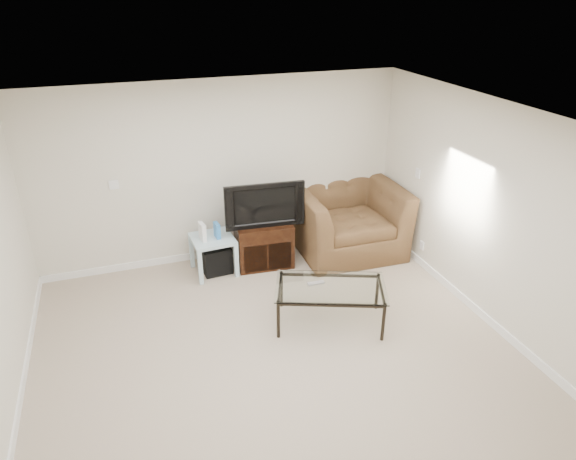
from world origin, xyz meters
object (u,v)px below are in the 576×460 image
object	(u,v)px
side_table	(214,255)
subwoofer	(216,258)
recliner	(348,209)
television	(263,203)
coffee_table	(330,305)
tv_stand	(264,243)

from	to	relation	value
side_table	subwoofer	bearing A→B (deg)	37.60
recliner	television	bearing A→B (deg)	-177.13
coffee_table	tv_stand	bearing A→B (deg)	101.49
tv_stand	coffee_table	xyz separation A→B (m)	(0.32, -1.58, -0.07)
side_table	subwoofer	distance (m)	0.09
subwoofer	side_table	bearing A→B (deg)	-142.40
tv_stand	television	world-z (taller)	television
television	subwoofer	world-z (taller)	television
side_table	television	bearing A→B (deg)	-2.54
television	side_table	distance (m)	0.98
recliner	coffee_table	bearing A→B (deg)	-119.52
recliner	coffee_table	distance (m)	1.88
tv_stand	subwoofer	size ratio (longest dim) A/B	2.01
side_table	coffee_table	world-z (taller)	side_table
tv_stand	coffee_table	distance (m)	1.61
side_table	coffee_table	xyz separation A→B (m)	(1.03, -1.58, -0.02)
television	side_table	bearing A→B (deg)	-177.57
television	subwoofer	size ratio (longest dim) A/B	2.63
tv_stand	side_table	bearing A→B (deg)	-175.35
coffee_table	subwoofer	bearing A→B (deg)	121.93
recliner	subwoofer	bearing A→B (deg)	-179.25
subwoofer	recliner	size ratio (longest dim) A/B	0.25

